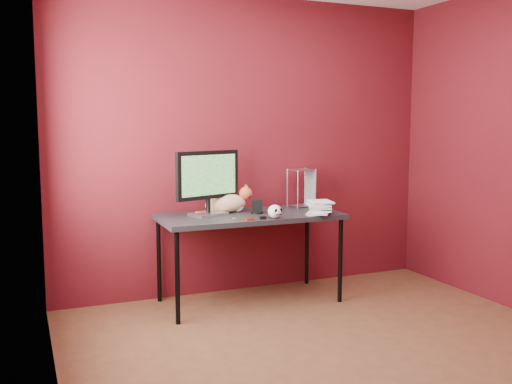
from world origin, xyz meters
name	(u,v)px	position (x,y,z in m)	size (l,w,h in m)	color
room	(357,132)	(0.00, 0.00, 1.45)	(3.52, 3.52, 2.61)	#522F1C
desk	(249,220)	(-0.15, 1.37, 0.70)	(1.50, 0.70, 0.75)	black
monitor	(208,179)	(-0.49, 1.44, 1.04)	(0.58, 0.28, 0.53)	#B5B4B9
cat	(227,203)	(-0.30, 1.52, 0.83)	(0.51, 0.23, 0.24)	#C36E29
skull_mug	(275,211)	(-0.05, 1.08, 0.81)	(0.11, 0.11, 0.11)	white
speaker	(257,207)	(-0.08, 1.36, 0.80)	(0.10, 0.10, 0.12)	black
book_stack	(309,141)	(0.31, 1.19, 1.35)	(0.29, 0.30, 1.21)	beige
wire_rack	(301,188)	(0.44, 1.59, 0.92)	(0.22, 0.19, 0.34)	#B5B4B9
pocket_knife	(250,219)	(-0.26, 1.08, 0.76)	(0.07, 0.02, 0.01)	#9B190B
black_gadget	(263,218)	(-0.15, 1.08, 0.76)	(0.05, 0.03, 0.02)	black
washer	(234,218)	(-0.35, 1.20, 0.75)	(0.04, 0.04, 0.00)	#B5B4B9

